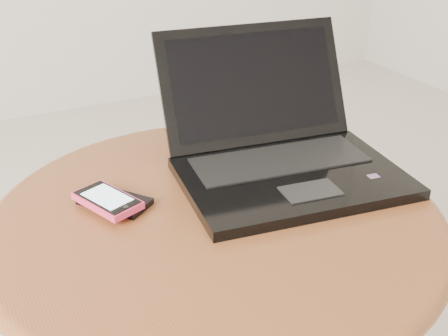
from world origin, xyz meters
name	(u,v)px	position (x,y,z in m)	size (l,w,h in m)	color
table	(217,272)	(0.07, 0.08, 0.42)	(0.68, 0.68, 0.54)	brown
laptop	(280,149)	(0.22, 0.15, 0.58)	(0.38, 0.38, 0.21)	black
phone_black	(115,201)	(-0.06, 0.16, 0.54)	(0.11, 0.12, 0.01)	black
phone_pink	(107,200)	(-0.07, 0.15, 0.55)	(0.09, 0.12, 0.01)	#FB3868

